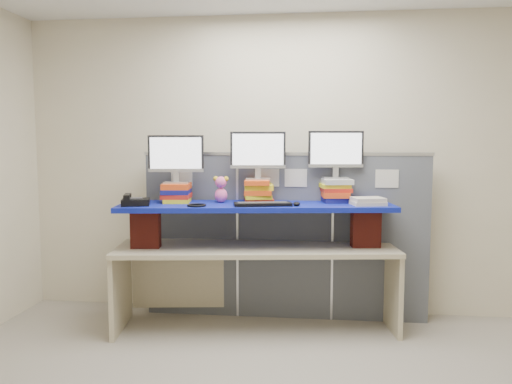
# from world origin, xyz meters

# --- Properties ---
(room) EXTENTS (5.00, 4.00, 2.80)m
(room) POSITION_xyz_m (0.00, 0.00, 1.40)
(room) COLOR beige
(room) RESTS_ON ground
(cubicle_partition) EXTENTS (2.60, 0.06, 1.53)m
(cubicle_partition) POSITION_xyz_m (-0.00, 1.78, 0.77)
(cubicle_partition) COLOR #4D515A
(cubicle_partition) RESTS_ON ground
(desk) EXTENTS (2.46, 1.00, 0.73)m
(desk) POSITION_xyz_m (-0.23, 1.49, 0.58)
(desk) COLOR #C5B997
(desk) RESTS_ON ground
(brick_pier_left) EXTENTS (0.25, 0.16, 0.33)m
(brick_pier_left) POSITION_xyz_m (-1.15, 1.32, 0.89)
(brick_pier_left) COLOR maroon
(brick_pier_left) RESTS_ON desk
(brick_pier_right) EXTENTS (0.25, 0.16, 0.33)m
(brick_pier_right) POSITION_xyz_m (0.70, 1.56, 0.89)
(brick_pier_right) COLOR maroon
(brick_pier_right) RESTS_ON desk
(blue_board) EXTENTS (2.38, 0.88, 0.04)m
(blue_board) POSITION_xyz_m (-0.23, 1.49, 1.07)
(blue_board) COLOR navy
(blue_board) RESTS_ON brick_pier_left
(book_stack_left) EXTENTS (0.27, 0.31, 0.17)m
(book_stack_left) POSITION_xyz_m (-0.93, 1.51, 1.18)
(book_stack_left) COLOR yellow
(book_stack_left) RESTS_ON blue_board
(book_stack_center) EXTENTS (0.29, 0.34, 0.20)m
(book_stack_center) POSITION_xyz_m (-0.22, 1.61, 1.19)
(book_stack_center) COLOR red
(book_stack_center) RESTS_ON blue_board
(book_stack_right) EXTENTS (0.31, 0.33, 0.20)m
(book_stack_right) POSITION_xyz_m (0.45, 1.69, 1.20)
(book_stack_right) COLOR navy
(book_stack_right) RESTS_ON blue_board
(monitor_left) EXTENTS (0.48, 0.16, 0.42)m
(monitor_left) POSITION_xyz_m (-0.93, 1.51, 1.50)
(monitor_left) COLOR #A3A4A9
(monitor_left) RESTS_ON book_stack_left
(monitor_center) EXTENTS (0.48, 0.16, 0.42)m
(monitor_center) POSITION_xyz_m (-0.23, 1.61, 1.53)
(monitor_center) COLOR #A3A4A9
(monitor_center) RESTS_ON book_stack_center
(monitor_right) EXTENTS (0.48, 0.16, 0.42)m
(monitor_right) POSITION_xyz_m (0.45, 1.70, 1.54)
(monitor_right) COLOR #A3A4A9
(monitor_right) RESTS_ON book_stack_right
(keyboard) EXTENTS (0.50, 0.26, 0.03)m
(keyboard) POSITION_xyz_m (-0.16, 1.34, 1.11)
(keyboard) COLOR black
(keyboard) RESTS_ON blue_board
(mouse) EXTENTS (0.08, 0.12, 0.03)m
(mouse) POSITION_xyz_m (0.12, 1.38, 1.11)
(mouse) COLOR black
(mouse) RESTS_ON blue_board
(desk_phone) EXTENTS (0.27, 0.25, 0.09)m
(desk_phone) POSITION_xyz_m (-1.22, 1.25, 1.13)
(desk_phone) COLOR black
(desk_phone) RESTS_ON blue_board
(headset) EXTENTS (0.18, 0.18, 0.02)m
(headset) POSITION_xyz_m (-0.69, 1.25, 1.10)
(headset) COLOR black
(headset) RESTS_ON blue_board
(plush_toy) EXTENTS (0.13, 0.10, 0.23)m
(plush_toy) POSITION_xyz_m (-0.54, 1.53, 1.21)
(plush_toy) COLOR #F15B9E
(plush_toy) RESTS_ON blue_board
(binder_stack) EXTENTS (0.31, 0.27, 0.06)m
(binder_stack) POSITION_xyz_m (0.71, 1.50, 1.13)
(binder_stack) COLOR beige
(binder_stack) RESTS_ON blue_board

